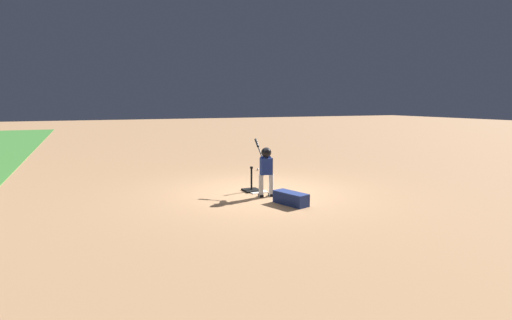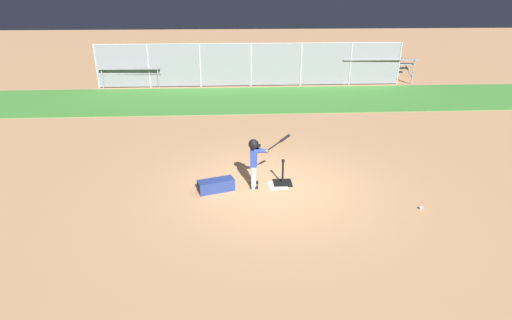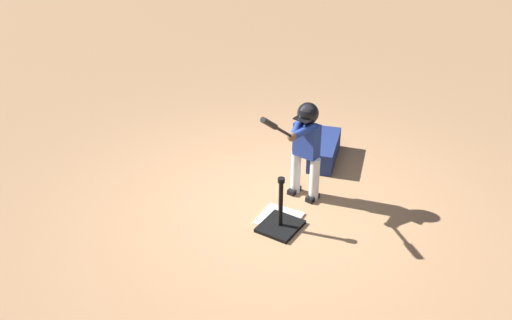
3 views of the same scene
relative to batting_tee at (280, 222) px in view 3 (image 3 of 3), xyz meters
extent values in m
plane|color=#AD7F56|center=(-0.24, -0.18, -0.08)|extent=(90.00, 90.00, 0.00)
cube|color=white|center=(-0.13, -0.09, -0.07)|extent=(0.48, 0.48, 0.02)
cube|color=black|center=(0.00, 0.00, -0.06)|extent=(0.45, 0.40, 0.04)
cylinder|color=black|center=(0.00, 0.00, 0.23)|extent=(0.05, 0.05, 0.55)
cylinder|color=black|center=(0.00, 0.00, 0.53)|extent=(0.08, 0.08, 0.05)
cylinder|color=silver|center=(-0.70, 0.04, 0.19)|extent=(0.12, 0.12, 0.54)
cube|color=black|center=(-0.68, 0.04, -0.05)|extent=(0.19, 0.11, 0.06)
cylinder|color=silver|center=(-0.72, -0.21, 0.19)|extent=(0.12, 0.12, 0.54)
cube|color=black|center=(-0.70, -0.22, -0.05)|extent=(0.19, 0.11, 0.06)
cube|color=navy|center=(-0.71, -0.08, 0.66)|extent=(0.18, 0.30, 0.40)
sphere|color=brown|center=(-0.71, -0.08, 0.98)|extent=(0.21, 0.21, 0.21)
sphere|color=black|center=(-0.71, -0.08, 1.00)|extent=(0.24, 0.24, 0.24)
cube|color=black|center=(-0.61, -0.09, 0.96)|extent=(0.14, 0.19, 0.01)
cylinder|color=navy|center=(-0.56, -0.05, 0.85)|extent=(0.33, 0.20, 0.12)
cylinder|color=navy|center=(-0.56, -0.14, 0.85)|extent=(0.33, 0.14, 0.12)
sphere|color=brown|center=(-0.41, -0.11, 0.83)|extent=(0.10, 0.10, 0.10)
cylinder|color=black|center=(-0.16, -0.14, 1.03)|extent=(0.53, 0.08, 0.42)
cylinder|color=black|center=(0.01, -0.15, 1.15)|extent=(0.26, 0.09, 0.22)
cylinder|color=black|center=(-0.43, -0.11, 0.82)|extent=(0.05, 0.05, 0.05)
cube|color=navy|center=(-1.60, -0.28, 0.06)|extent=(0.90, 0.56, 0.28)
camera|label=1|loc=(-9.24, 3.89, 2.19)|focal=28.00mm
camera|label=2|loc=(-1.17, -8.71, 4.23)|focal=28.00mm
camera|label=3|loc=(4.62, 2.61, 3.83)|focal=42.00mm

